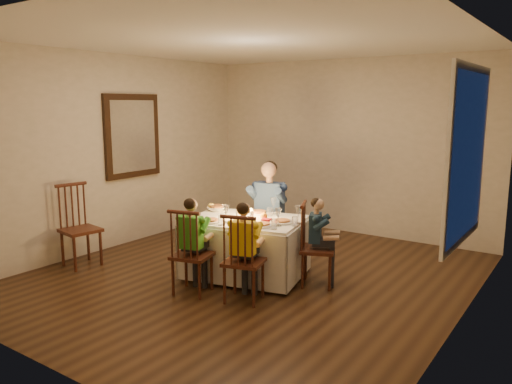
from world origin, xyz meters
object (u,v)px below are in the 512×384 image
Objects in this scene: chair_adult at (268,259)px; child_green at (193,292)px; child_yellow at (244,300)px; adult at (268,259)px; serving_bowl at (217,209)px; dining_table at (246,235)px; chair_end at (317,285)px; chair_extra at (83,265)px; chair_near_left at (193,292)px; child_teal at (317,285)px; chair_near_right at (244,300)px.

child_green is at bearing -101.31° from chair_adult.
chair_adult is 1.39m from child_yellow.
adult is at bearing -83.13° from child_yellow.
dining_table is at bearing -15.22° from serving_bowl.
child_yellow is 1.40m from serving_bowl.
child_green reaches higher than chair_adult.
chair_end is at bearing -37.20° from adult.
adult is 1.41m from child_green.
adult is at bearing -39.34° from chair_extra.
serving_bowl is (-0.39, 0.89, 0.69)m from chair_near_left.
chair_end is 0.90× the size of child_yellow.
child_green reaches higher than child_teal.
serving_bowl is at bearing 151.46° from dining_table.
serving_bowl reaches higher than chair_end.
chair_near_right is 0.94× the size of child_teal.
chair_near_left is 0.91× the size of chair_extra.
chair_adult is 1.39m from chair_near_right.
child_teal reaches higher than chair_near_left.
child_yellow is (0.56, 0.13, 0.00)m from child_green.
adult reaches higher than child_yellow.
child_yellow reaches higher than chair_extra.
serving_bowl is (1.31, 0.99, 0.69)m from chair_extra.
child_teal is at bearing -132.30° from child_yellow.
child_teal is 4.28× the size of serving_bowl.
chair_extra reaches higher than chair_near_right.
chair_extra is (-2.66, -1.04, 0.00)m from chair_end.
adult is (-0.13, 0.67, -0.47)m from dining_table.
dining_table reaches higher than adult.
chair_near_left is at bearing -3.23° from chair_near_right.
chair_extra is (-2.26, -0.23, 0.00)m from chair_near_right.
adult is 1.24× the size of child_green.
chair_near_right is 1.39m from adult.
chair_adult and chair_end have the same top height.
serving_bowl is at bearing -80.94° from child_green.
child_green is 0.58m from child_yellow.
dining_table is 0.59m from serving_bowl.
child_green is (1.70, 0.10, 0.00)m from chair_extra.
chair_extra is at bearing -143.06° from serving_bowl.
serving_bowl reaches higher than child_teal.
chair_near_left is 4.04× the size of serving_bowl.
adult is at bearing 40.11° from chair_end.
child_teal is (0.39, 0.81, 0.00)m from child_yellow.
dining_table is at bearing -71.89° from chair_near_right.
chair_adult is 0.91× the size of chair_extra.
chair_near_right is 2.28m from chair_extra.
child_yellow is at bearing 130.71° from child_teal.
serving_bowl is (-1.35, -0.05, 0.69)m from child_teal.
chair_end is 4.04× the size of serving_bowl.
serving_bowl is (-0.41, -0.52, 0.69)m from adult.
chair_adult is at bearing -105.26° from child_green.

